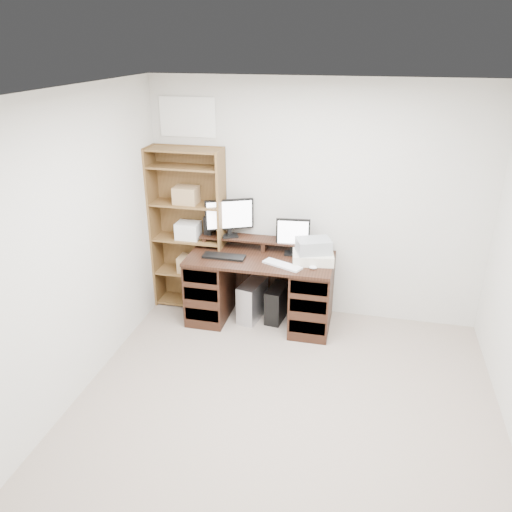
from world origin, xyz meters
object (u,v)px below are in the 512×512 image
(monitor_small, at_px, (293,235))
(bookshelf, at_px, (189,228))
(tower_black, at_px, (277,303))
(desk, at_px, (260,288))
(monitor_wide, at_px, (229,216))
(printer, at_px, (313,257))
(tower_silver, at_px, (252,300))

(monitor_small, relative_size, bookshelf, 0.21)
(tower_black, bearing_deg, desk, -150.19)
(desk, relative_size, monitor_small, 3.92)
(monitor_wide, xyz_separation_m, tower_black, (0.55, -0.14, -0.91))
(desk, height_order, printer, printer)
(monitor_small, height_order, tower_black, monitor_small)
(tower_silver, height_order, tower_black, tower_silver)
(desk, distance_m, tower_black, 0.27)
(bookshelf, bearing_deg, tower_black, -8.04)
(desk, bearing_deg, monitor_small, 27.35)
(monitor_wide, bearing_deg, printer, -36.69)
(bookshelf, bearing_deg, monitor_wide, -1.00)
(monitor_wide, distance_m, printer, 0.99)
(monitor_small, bearing_deg, tower_silver, -168.94)
(monitor_small, relative_size, tower_silver, 0.90)
(monitor_wide, height_order, tower_black, monitor_wide)
(monitor_wide, relative_size, printer, 1.19)
(printer, bearing_deg, tower_black, 160.76)
(monitor_small, bearing_deg, bookshelf, 171.10)
(tower_black, bearing_deg, monitor_small, 40.32)
(desk, height_order, monitor_small, monitor_small)
(printer, bearing_deg, tower_silver, 168.21)
(printer, relative_size, tower_silver, 0.95)
(printer, bearing_deg, monitor_small, 137.32)
(tower_black, bearing_deg, printer, -2.89)
(printer, height_order, bookshelf, bookshelf)
(monitor_small, distance_m, printer, 0.32)
(monitor_wide, relative_size, bookshelf, 0.27)
(monitor_small, bearing_deg, tower_black, -153.30)
(desk, height_order, tower_silver, desk)
(tower_silver, bearing_deg, desk, -7.04)
(bookshelf, bearing_deg, tower_silver, -13.41)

